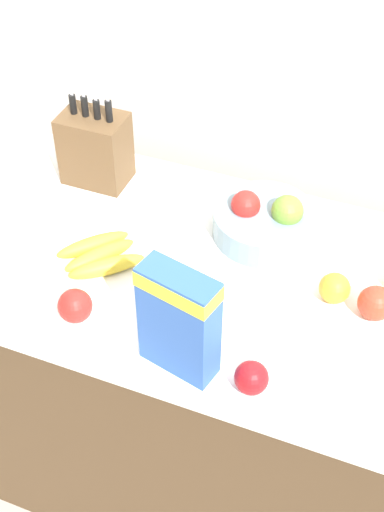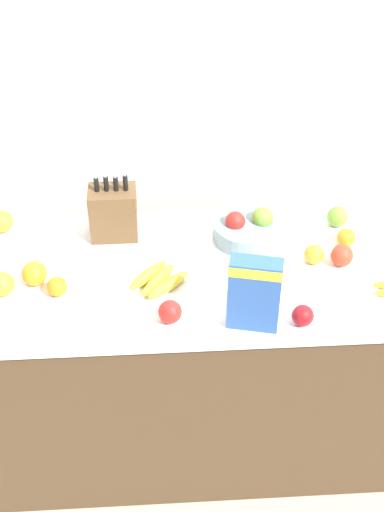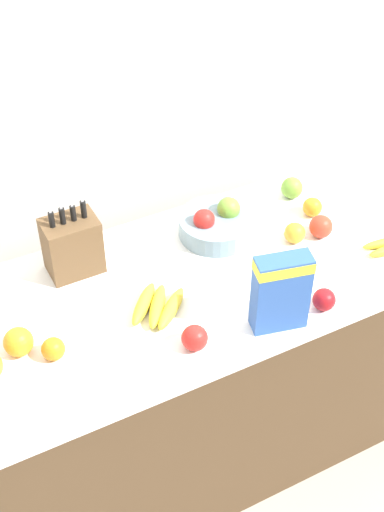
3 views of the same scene
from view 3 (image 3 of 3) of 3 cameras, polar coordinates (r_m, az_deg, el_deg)
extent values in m
plane|color=#B2A899|center=(2.97, 0.06, -14.63)|extent=(14.00, 14.00, 0.00)
cube|color=silver|center=(2.49, -6.28, 13.17)|extent=(9.00, 0.06, 2.60)
cube|color=#4C3823|center=(2.63, 0.06, -9.34)|extent=(1.66, 0.71, 0.87)
cube|color=white|center=(2.30, 0.07, -2.25)|extent=(1.69, 0.74, 0.03)
cube|color=brown|center=(2.29, -9.55, 0.80)|extent=(0.17, 0.12, 0.20)
cylinder|color=black|center=(2.20, -11.17, 2.87)|extent=(0.02, 0.02, 0.05)
cube|color=silver|center=(2.18, -11.31, 3.72)|extent=(0.01, 0.00, 0.03)
cylinder|color=black|center=(2.21, -10.33, 3.17)|extent=(0.02, 0.02, 0.06)
cube|color=silver|center=(2.18, -10.48, 4.16)|extent=(0.01, 0.00, 0.04)
cylinder|color=black|center=(2.22, -9.49, 3.40)|extent=(0.02, 0.02, 0.05)
cube|color=silver|center=(2.19, -9.63, 4.39)|extent=(0.01, 0.00, 0.04)
cylinder|color=black|center=(2.22, -8.67, 3.72)|extent=(0.02, 0.02, 0.06)
cube|color=silver|center=(2.20, -8.79, 4.60)|extent=(0.01, 0.00, 0.03)
cube|color=#2D56A8|center=(2.08, 7.11, -2.94)|extent=(0.17, 0.10, 0.26)
cube|color=yellow|center=(2.00, 7.36, -0.78)|extent=(0.18, 0.10, 0.04)
cylinder|color=gray|center=(2.44, 1.94, 2.44)|extent=(0.26, 0.26, 0.07)
sphere|color=#6B9E33|center=(2.44, 2.95, 3.82)|extent=(0.08, 0.08, 0.08)
sphere|color=red|center=(2.39, 0.98, 2.93)|extent=(0.07, 0.07, 0.07)
ellipsoid|color=yellow|center=(2.17, -1.68, -4.22)|extent=(0.17, 0.16, 0.04)
ellipsoid|color=yellow|center=(2.18, -2.79, -4.03)|extent=(0.14, 0.18, 0.04)
ellipsoid|color=yellow|center=(2.19, -3.89, -3.84)|extent=(0.16, 0.17, 0.04)
sphere|color=red|center=(2.06, 0.21, -6.57)|extent=(0.08, 0.08, 0.08)
sphere|color=red|center=(2.47, 10.31, 2.30)|extent=(0.08, 0.08, 0.08)
sphere|color=#6B9E33|center=(2.63, 7.99, 5.43)|extent=(0.08, 0.08, 0.08)
sphere|color=#A31419|center=(2.21, 10.52, -3.45)|extent=(0.07, 0.07, 0.07)
sphere|color=orange|center=(2.56, 9.61, 3.88)|extent=(0.07, 0.07, 0.07)
sphere|color=orange|center=(2.10, -13.72, -6.69)|extent=(0.09, 0.09, 0.09)
sphere|color=orange|center=(2.43, 8.21, 1.84)|extent=(0.07, 0.07, 0.07)
sphere|color=orange|center=(2.08, -11.04, -7.31)|extent=(0.07, 0.07, 0.07)
camera|label=1|loc=(1.37, 47.54, 12.97)|focal=50.00mm
camera|label=2|loc=(0.76, 98.96, -3.92)|focal=50.00mm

